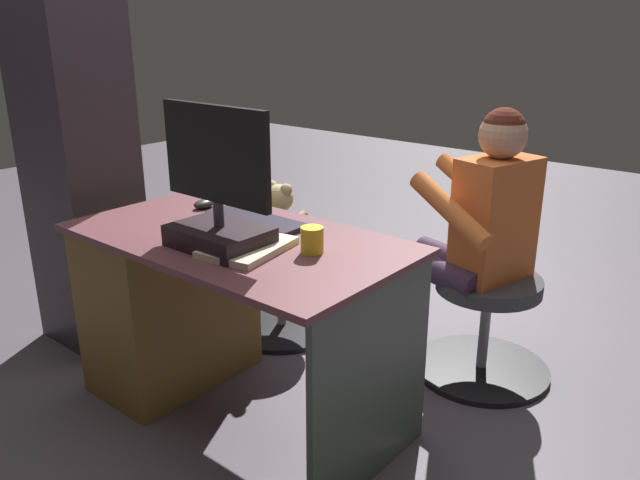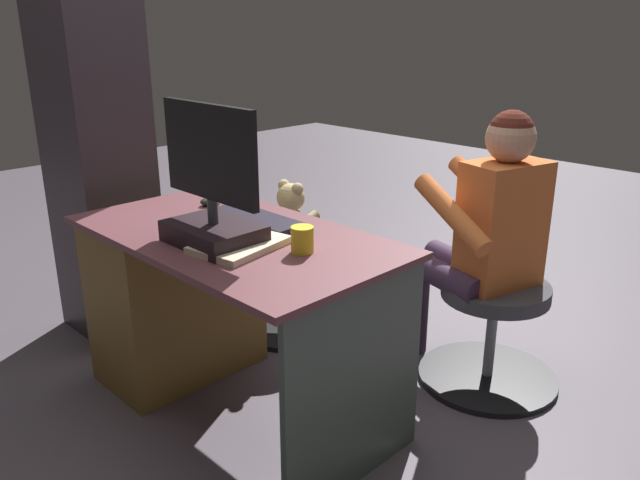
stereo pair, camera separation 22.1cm
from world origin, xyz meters
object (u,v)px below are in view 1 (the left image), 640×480
object	(u,v)px
tv_remote	(195,223)
office_chair_teddy	(281,282)
desk	(185,298)
monitor	(218,203)
computer_mouse	(204,204)
cup	(312,240)
teddy_bear	(281,216)
keyboard	(256,220)
visitor_chair	(485,321)
person	(474,223)

from	to	relation	value
tv_remote	office_chair_teddy	world-z (taller)	tv_remote
desk	monitor	size ratio (longest dim) A/B	2.64
computer_mouse	monitor	bearing A→B (deg)	145.92
cup	teddy_bear	distance (m)	0.93
cup	computer_mouse	bearing A→B (deg)	-9.85
teddy_bear	monitor	bearing A→B (deg)	119.14
keyboard	computer_mouse	xyz separation A→B (m)	(0.30, -0.00, 0.01)
desk	computer_mouse	bearing A→B (deg)	-78.62
visitor_chair	computer_mouse	bearing A→B (deg)	37.20
teddy_bear	desk	bearing A→B (deg)	94.08
visitor_chair	desk	bearing A→B (deg)	43.73
keyboard	teddy_bear	bearing A→B (deg)	-56.34
person	desk	bearing A→B (deg)	45.64
office_chair_teddy	person	bearing A→B (deg)	-165.11
person	visitor_chair	bearing A→B (deg)	-165.11
cup	person	distance (m)	0.84
monitor	cup	distance (m)	0.34
computer_mouse	tv_remote	xyz separation A→B (m)	(-0.15, 0.18, -0.01)
keyboard	teddy_bear	size ratio (longest dim) A/B	1.38
person	tv_remote	bearing A→B (deg)	50.84
desk	visitor_chair	world-z (taller)	desk
office_chair_teddy	person	world-z (taller)	person
monitor	tv_remote	world-z (taller)	monitor
tv_remote	person	world-z (taller)	person
monitor	office_chair_teddy	distance (m)	1.06
desk	visitor_chair	bearing A→B (deg)	-136.27
office_chair_teddy	teddy_bear	size ratio (longest dim) A/B	1.84
keyboard	visitor_chair	xyz separation A→B (m)	(-0.64, -0.72, -0.50)
keyboard	tv_remote	bearing A→B (deg)	49.50
desk	cup	size ratio (longest dim) A/B	14.19
keyboard	office_chair_teddy	world-z (taller)	keyboard
desk	office_chair_teddy	world-z (taller)	desk
monitor	person	world-z (taller)	monitor
computer_mouse	office_chair_teddy	xyz separation A→B (m)	(0.01, -0.46, -0.50)
monitor	visitor_chair	xyz separation A→B (m)	(-0.54, -0.98, -0.64)
keyboard	computer_mouse	size ratio (longest dim) A/B	4.38
monitor	teddy_bear	size ratio (longest dim) A/B	1.57
monitor	tv_remote	bearing A→B (deg)	-20.69
desk	person	world-z (taller)	person
computer_mouse	person	bearing A→B (deg)	-141.19
monitor	teddy_bear	bearing A→B (deg)	-60.86
tv_remote	desk	bearing A→B (deg)	-36.56
cup	person	world-z (taller)	person
tv_remote	office_chair_teddy	xyz separation A→B (m)	(0.17, -0.64, -0.49)
office_chair_teddy	keyboard	bearing A→B (deg)	124.25
tv_remote	computer_mouse	bearing A→B (deg)	-75.83
desk	office_chair_teddy	size ratio (longest dim) A/B	2.25
keyboard	teddy_bear	distance (m)	0.59
cup	tv_remote	bearing A→B (deg)	6.48
desk	tv_remote	bearing A→B (deg)	170.03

